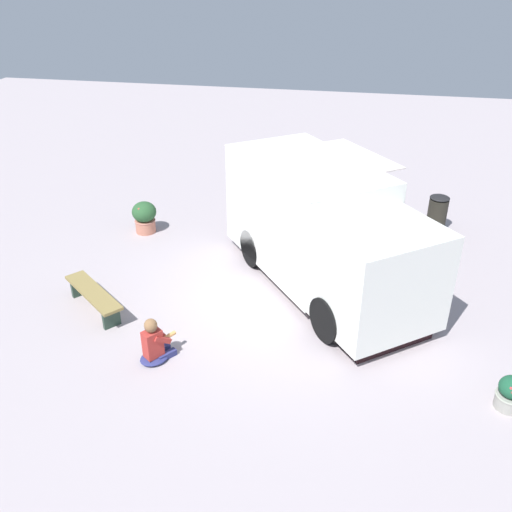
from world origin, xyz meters
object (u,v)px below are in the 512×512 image
object	(u,v)px
plaza_bench	(94,295)
planter_flowering_far	(145,216)
food_truck	(322,232)
planter_flowering_near	(511,393)
person_customer	(154,343)
trash_bin	(437,213)

from	to	relation	value
plaza_bench	planter_flowering_far	bearing A→B (deg)	5.31
food_truck	planter_flowering_near	xyz separation A→B (m)	(-3.16, -3.30, -0.95)
food_truck	planter_flowering_near	size ratio (longest dim) A/B	9.43
planter_flowering_near	planter_flowering_far	xyz separation A→B (m)	(4.79, 7.95, 0.16)
person_customer	food_truck	bearing A→B (deg)	-39.09
food_truck	trash_bin	bearing A→B (deg)	-39.76
planter_flowering_near	plaza_bench	xyz separation A→B (m)	(1.21, 7.61, 0.06)
food_truck	planter_flowering_far	bearing A→B (deg)	70.73
planter_flowering_far	plaza_bench	distance (m)	3.59
plaza_bench	trash_bin	size ratio (longest dim) A/B	1.76
food_truck	trash_bin	size ratio (longest dim) A/B	5.81
planter_flowering_far	person_customer	bearing A→B (deg)	-156.59
food_truck	plaza_bench	distance (m)	4.81
planter_flowering_near	planter_flowering_far	bearing A→B (deg)	58.93
trash_bin	planter_flowering_near	bearing A→B (deg)	-174.76
person_customer	plaza_bench	xyz separation A→B (m)	(1.21, 1.74, -0.01)
food_truck	person_customer	xyz separation A→B (m)	(-3.17, 2.57, -0.87)
planter_flowering_far	plaza_bench	size ratio (longest dim) A/B	0.50
person_customer	planter_flowering_near	distance (m)	5.87
person_customer	plaza_bench	bearing A→B (deg)	55.10
food_truck	planter_flowering_near	bearing A→B (deg)	-133.78
planter_flowering_near	trash_bin	bearing A→B (deg)	5.24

